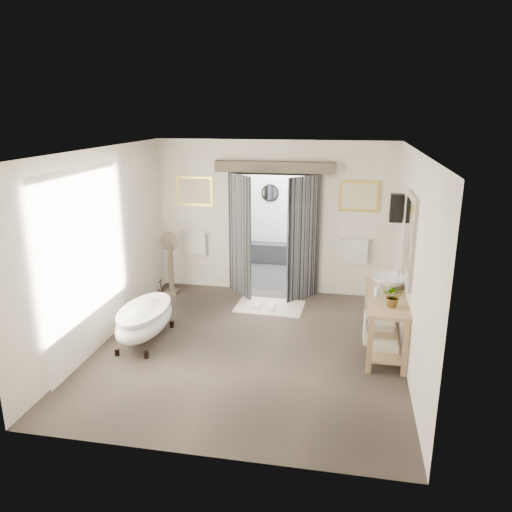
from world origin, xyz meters
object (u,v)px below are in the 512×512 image
Objects in this scene: rug at (270,306)px; basin at (389,282)px; vanity at (383,318)px; clawfoot_tub at (145,319)px.

rug is 2.27× the size of basin.
basin is (1.96, -0.99, 0.93)m from rug.
vanity is 1.33× the size of rug.
clawfoot_tub reaches higher than rug.
clawfoot_tub is 2.87× the size of basin.
vanity is at bearing -35.25° from rug.
vanity is 0.56m from basin.
clawfoot_tub is at bearing -174.17° from vanity.
clawfoot_tub is 2.40m from rug.
basin is (3.62, 0.70, 0.58)m from clawfoot_tub.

